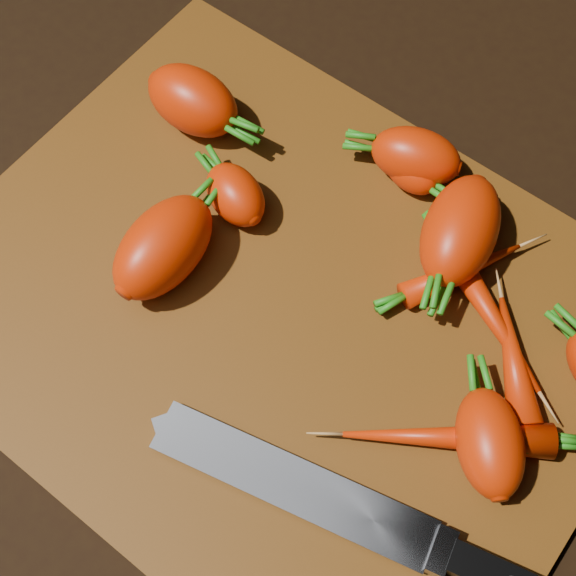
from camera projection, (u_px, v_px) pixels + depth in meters
The scene contains 14 objects.
ground at pixel (280, 317), 0.61m from camera, with size 2.00×2.00×0.01m, color black.
cutting_board at pixel (280, 312), 0.60m from camera, with size 0.50×0.40×0.01m, color brown.
carrot_0 at pixel (193, 101), 0.64m from camera, with size 0.08×0.05×0.05m, color red.
carrot_1 at pixel (235, 195), 0.61m from camera, with size 0.06×0.04×0.04m, color red.
carrot_2 at pixel (460, 230), 0.59m from camera, with size 0.09×0.05×0.05m, color red.
carrot_3 at pixel (163, 247), 0.58m from camera, with size 0.09×0.05×0.05m, color red.
carrot_4 at pixel (416, 156), 0.62m from camera, with size 0.07×0.04×0.04m, color red.
carrot_5 at pixel (411, 171), 0.63m from camera, with size 0.05×0.03×0.03m, color red.
carrot_7 at pixel (462, 271), 0.59m from camera, with size 0.10×0.02×0.02m, color red.
carrot_8 at pixel (486, 308), 0.58m from camera, with size 0.14×0.02×0.02m, color red.
carrot_9 at pixel (513, 360), 0.56m from camera, with size 0.10×0.02×0.02m, color red.
carrot_10 at pixel (448, 438), 0.54m from camera, with size 0.14×0.02×0.02m, color red.
carrot_11 at pixel (490, 443), 0.53m from camera, with size 0.07×0.04×0.04m, color red.
knife at pixel (319, 496), 0.52m from camera, with size 0.32×0.10×0.02m.
Camera 1 is at (0.15, -0.19, 0.55)m, focal length 50.00 mm.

